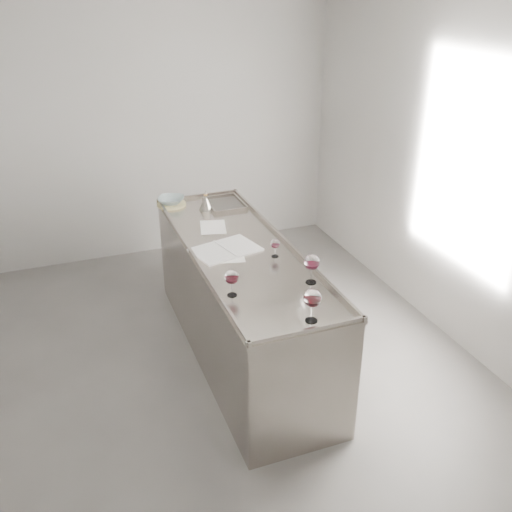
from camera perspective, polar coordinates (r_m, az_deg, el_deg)
name	(u,v)px	position (r m, az deg, el deg)	size (l,w,h in m)	color
room_shell	(182,216)	(3.71, -7.46, 4.02)	(4.54, 5.04, 2.84)	#575552
counter	(241,303)	(4.51, -1.51, -4.69)	(0.77, 2.42, 0.97)	gray
wine_glass_left	(232,278)	(3.62, -2.45, -2.18)	(0.09, 0.09, 0.18)	white
wine_glass_middle	(312,299)	(3.36, 5.65, -4.30)	(0.11, 0.11, 0.21)	white
wine_glass_right	(312,263)	(3.78, 5.61, -0.70)	(0.10, 0.10, 0.21)	white
wine_glass_small	(275,244)	(4.14, 1.93, 1.16)	(0.07, 0.07, 0.14)	white
notebook	(225,250)	(4.27, -3.08, 0.65)	(0.55, 0.44, 0.02)	white
loose_paper_top	(231,255)	(4.20, -2.53, 0.13)	(0.19, 0.27, 0.00)	silver
loose_paper_under	(213,227)	(4.67, -4.32, 2.91)	(0.20, 0.29, 0.00)	white
trivet	(171,204)	(5.17, -8.45, 5.14)	(0.26, 0.26, 0.02)	#CBC183
ceramic_bowl	(171,200)	(5.16, -8.48, 5.54)	(0.23, 0.23, 0.06)	#98AEB1
wine_funnel	(206,204)	(5.02, -5.02, 5.21)	(0.12, 0.12, 0.18)	gray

